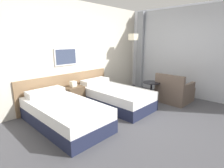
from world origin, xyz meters
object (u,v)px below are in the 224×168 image
at_px(side_table, 151,88).
at_px(floor_lamp, 133,45).
at_px(bed_near_window, 114,96).
at_px(bed_near_door, 64,113).
at_px(armchair, 174,93).
at_px(nightstand, 74,96).

bearing_deg(side_table, floor_lamp, 67.64).
height_order(bed_near_window, floor_lamp, floor_lamp).
relative_size(bed_near_door, bed_near_window, 1.00).
xyz_separation_m(floor_lamp, side_table, (-0.40, -0.97, -1.16)).
distance_m(side_table, armchair, 0.67).
height_order(floor_lamp, armchair, floor_lamp).
height_order(bed_near_window, nightstand, nightstand).
bearing_deg(nightstand, floor_lamp, -8.40).
height_order(nightstand, armchair, armchair).
bearing_deg(floor_lamp, side_table, -112.36).
bearing_deg(bed_near_door, floor_lamp, 8.44).
bearing_deg(bed_near_window, floor_lamp, 17.38).
bearing_deg(bed_near_door, armchair, -19.20).
bearing_deg(bed_near_door, nightstand, 44.35).
xyz_separation_m(bed_near_window, armchair, (1.41, -1.01, 0.01)).
distance_m(bed_near_door, nightstand, 1.04).
relative_size(bed_near_window, nightstand, 2.96).
bearing_deg(side_table, armchair, -44.64).
bearing_deg(nightstand, bed_near_window, -44.35).
bearing_deg(bed_near_window, bed_near_door, 180.00).
distance_m(bed_near_door, bed_near_window, 1.49).
relative_size(bed_near_window, floor_lamp, 1.05).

